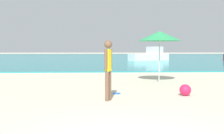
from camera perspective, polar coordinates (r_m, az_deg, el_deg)
The scene contains 6 objects.
water at distance 46.12m, azimuth -1.79°, elevation 2.24°, with size 160.00×60.00×0.06m, color teal.
person_standing at distance 7.33m, azimuth -0.85°, elevation 0.11°, with size 0.23×0.37×1.74m.
frisbee at distance 8.55m, azimuth 1.09°, elevation -5.92°, with size 0.24×0.24×0.03m, color blue.
boat_far at distance 32.18m, azimuth 8.46°, elevation 2.52°, with size 5.30×3.61×1.73m.
beach_ball at distance 8.51m, azimuth 16.04°, elevation -4.96°, with size 0.37×0.37×0.37m, color #E51E4C.
beach_umbrella at distance 11.57m, azimuth 10.57°, elevation 6.81°, with size 1.92×1.92×2.28m.
Camera 1 is at (-0.45, -3.60, 1.49)m, focal length 40.93 mm.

